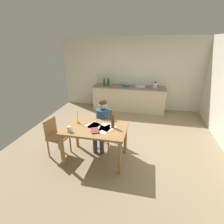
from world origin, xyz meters
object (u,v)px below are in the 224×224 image
object	(u,v)px
dining_table	(95,132)
bottle_wine_red	(111,83)
coffee_mug	(69,129)
person_seated	(102,121)
teacup_on_counter	(127,86)
candlestick	(78,120)
bottle_vinegar	(108,82)
bottle_oil	(104,82)
stovetop_kettle	(155,85)
wine_glass_back_right	(123,82)
wine_glass_near_sink	(131,83)
book_magazine	(95,131)
wine_glass_back_left	(125,82)
chair_at_table	(104,125)
chair_side_empty	(56,135)
wine_bottle_on_table	(113,122)
wine_glass_by_kettle	(128,82)
sink_unit	(140,86)
mixing_bowl	(126,84)

from	to	relation	value
dining_table	bottle_wine_red	world-z (taller)	bottle_wine_red
dining_table	coffee_mug	distance (m)	0.54
person_seated	teacup_on_counter	distance (m)	2.46
candlestick	bottle_vinegar	world-z (taller)	bottle_vinegar
coffee_mug	bottle_oil	distance (m)	3.29
bottle_wine_red	stovetop_kettle	size ratio (longest dim) A/B	1.12
coffee_mug	wine_glass_back_right	bearing A→B (deg)	82.37
coffee_mug	bottle_vinegar	size ratio (longest dim) A/B	0.43
dining_table	person_seated	xyz separation A→B (m)	(0.01, 0.51, 0.02)
bottle_oil	candlestick	bearing A→B (deg)	-86.46
wine_glass_near_sink	teacup_on_counter	distance (m)	0.33
person_seated	candlestick	xyz separation A→B (m)	(-0.43, -0.40, 0.17)
book_magazine	wine_glass_back_left	world-z (taller)	wine_glass_back_left
dining_table	chair_at_table	distance (m)	0.68
bottle_vinegar	stovetop_kettle	world-z (taller)	bottle_vinegar
dining_table	chair_side_empty	distance (m)	0.93
wine_bottle_on_table	bottle_wine_red	bearing A→B (deg)	103.71
wine_bottle_on_table	wine_glass_by_kettle	world-z (taller)	wine_glass_by_kettle
chair_at_table	dining_table	bearing A→B (deg)	-90.91
dining_table	bottle_wine_red	size ratio (longest dim) A/B	5.24
coffee_mug	bottle_wine_red	size ratio (longest dim) A/B	0.49
wine_glass_near_sink	bottle_oil	bearing A→B (deg)	-165.79
chair_side_empty	bottle_vinegar	world-z (taller)	bottle_vinegar
dining_table	wine_glass_near_sink	size ratio (longest dim) A/B	8.42
candlestick	stovetop_kettle	bearing A→B (deg)	61.45
chair_side_empty	wine_glass_by_kettle	bearing A→B (deg)	70.47
coffee_mug	wine_glass_by_kettle	xyz separation A→B (m)	(0.69, 3.52, 0.18)
book_magazine	bottle_oil	bearing A→B (deg)	75.35
dining_table	person_seated	world-z (taller)	person_seated
sink_unit	wine_glass_back_right	size ratio (longest dim) A/B	2.34
candlestick	sink_unit	size ratio (longest dim) A/B	0.80
wine_glass_near_sink	coffee_mug	bearing A→B (deg)	-102.66
person_seated	bottle_vinegar	size ratio (longest dim) A/B	4.23
person_seated	coffee_mug	bearing A→B (deg)	-119.41
chair_at_table	candlestick	world-z (taller)	candlestick
candlestick	book_magazine	bearing A→B (deg)	-29.60
bottle_oil	wine_glass_back_right	bearing A→B (deg)	20.86
chair_at_table	wine_glass_back_left	world-z (taller)	wine_glass_back_left
bottle_oil	stovetop_kettle	bearing A→B (deg)	2.90
wine_bottle_on_table	mixing_bowl	size ratio (longest dim) A/B	1.08
chair_at_table	bottle_oil	size ratio (longest dim) A/B	3.02
chair_side_empty	teacup_on_counter	bearing A→B (deg)	69.12
mixing_bowl	bottle_wine_red	bearing A→B (deg)	-174.98
wine_glass_near_sink	wine_glass_by_kettle	size ratio (longest dim) A/B	1.00
chair_at_table	coffee_mug	distance (m)	1.09
wine_glass_near_sink	wine_glass_back_right	world-z (taller)	same
wine_bottle_on_table	wine_glass_back_left	distance (m)	3.18
chair_at_table	candlestick	xyz separation A→B (m)	(-0.43, -0.55, 0.36)
bottle_oil	chair_at_table	bearing A→B (deg)	-75.40
wine_glass_near_sink	bottle_vinegar	bearing A→B (deg)	-170.64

